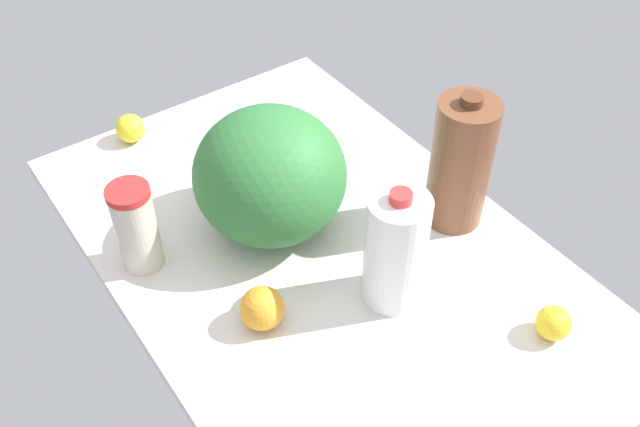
{
  "coord_description": "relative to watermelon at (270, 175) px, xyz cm",
  "views": [
    {
      "loc": [
        78.14,
        -55.4,
        105.45
      ],
      "look_at": [
        0.0,
        0.0,
        13.0
      ],
      "focal_mm": 40.0,
      "sensor_mm": 36.0,
      "label": 1
    }
  ],
  "objects": [
    {
      "name": "countertop",
      "position": [
        11.42,
        3.66,
        -14.67
      ],
      "size": [
        120.0,
        76.0,
        3.0
      ],
      "primitive_type": "cube",
      "color": "silver",
      "rests_on": "ground"
    },
    {
      "name": "watermelon",
      "position": [
        0.0,
        0.0,
        0.0
      ],
      "size": [
        29.67,
        29.67,
        26.34
      ],
      "primitive_type": "ellipsoid",
      "color": "#2E7135",
      "rests_on": "countertop"
    },
    {
      "name": "tumbler_cup",
      "position": [
        -5.73,
        -25.8,
        -3.75
      ],
      "size": [
        8.06,
        8.06,
        18.77
      ],
      "color": "beige",
      "rests_on": "countertop"
    },
    {
      "name": "milk_jug",
      "position": [
        28.03,
        7.94,
        -1.33
      ],
      "size": [
        11.06,
        11.06,
        25.24
      ],
      "color": "white",
      "rests_on": "countertop"
    },
    {
      "name": "chocolate_milk_jug",
      "position": [
        19.12,
        31.5,
        0.84
      ],
      "size": [
        11.92,
        11.92,
        29.59
      ],
      "color": "brown",
      "rests_on": "countertop"
    },
    {
      "name": "orange_far_back",
      "position": [
        19.97,
        -14.83,
        -9.2
      ],
      "size": [
        7.95,
        7.95,
        7.95
      ],
      "primitive_type": "sphere",
      "color": "orange",
      "rests_on": "countertop"
    },
    {
      "name": "lemon_loose",
      "position": [
        -42.3,
        -11.56,
        -9.85
      ],
      "size": [
        6.64,
        6.64,
        6.64
      ],
      "primitive_type": "sphere",
      "color": "yellow",
      "rests_on": "countertop"
    },
    {
      "name": "lemon_near_front",
      "position": [
        51.35,
        25.0,
        -10.05
      ],
      "size": [
        6.25,
        6.25,
        6.25
      ],
      "primitive_type": "sphere",
      "color": "yellow",
      "rests_on": "countertop"
    }
  ]
}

